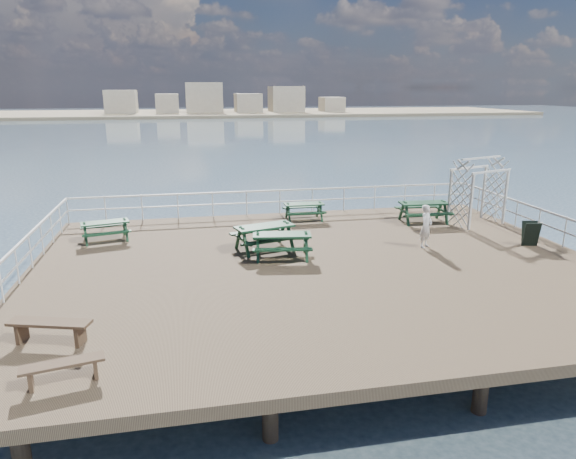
{
  "coord_description": "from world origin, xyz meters",
  "views": [
    {
      "loc": [
        -4.01,
        -14.96,
        5.41
      ],
      "look_at": [
        -0.95,
        0.3,
        1.1
      ],
      "focal_mm": 32.0,
      "sensor_mm": 36.0,
      "label": 1
    }
  ],
  "objects_px": {
    "picnic_table_a": "(105,227)",
    "flat_bench_near": "(63,367)",
    "picnic_table_e": "(264,232)",
    "picnic_table_d": "(282,240)",
    "person": "(426,226)",
    "picnic_table_b": "(304,208)",
    "picnic_table_c": "(424,208)",
    "trellis_arbor": "(478,195)",
    "flat_bench_far": "(50,327)"
  },
  "relations": [
    {
      "from": "picnic_table_a",
      "to": "trellis_arbor",
      "type": "relative_size",
      "value": 0.7
    },
    {
      "from": "flat_bench_near",
      "to": "picnic_table_a",
      "type": "bearing_deg",
      "value": 81.06
    },
    {
      "from": "flat_bench_near",
      "to": "picnic_table_c",
      "type": "bearing_deg",
      "value": 27.33
    },
    {
      "from": "trellis_arbor",
      "to": "person",
      "type": "height_order",
      "value": "trellis_arbor"
    },
    {
      "from": "picnic_table_a",
      "to": "person",
      "type": "height_order",
      "value": "person"
    },
    {
      "from": "picnic_table_c",
      "to": "flat_bench_far",
      "type": "height_order",
      "value": "picnic_table_c"
    },
    {
      "from": "picnic_table_e",
      "to": "flat_bench_near",
      "type": "bearing_deg",
      "value": -139.58
    },
    {
      "from": "picnic_table_a",
      "to": "flat_bench_near",
      "type": "distance_m",
      "value": 9.71
    },
    {
      "from": "picnic_table_c",
      "to": "person",
      "type": "distance_m",
      "value": 3.58
    },
    {
      "from": "picnic_table_a",
      "to": "flat_bench_near",
      "type": "height_order",
      "value": "picnic_table_a"
    },
    {
      "from": "picnic_table_c",
      "to": "person",
      "type": "height_order",
      "value": "person"
    },
    {
      "from": "picnic_table_b",
      "to": "flat_bench_near",
      "type": "relative_size",
      "value": 1.08
    },
    {
      "from": "trellis_arbor",
      "to": "person",
      "type": "distance_m",
      "value": 4.41
    },
    {
      "from": "picnic_table_a",
      "to": "picnic_table_e",
      "type": "relative_size",
      "value": 0.81
    },
    {
      "from": "person",
      "to": "flat_bench_near",
      "type": "bearing_deg",
      "value": 174.59
    },
    {
      "from": "trellis_arbor",
      "to": "flat_bench_far",
      "type": "bearing_deg",
      "value": -171.26
    },
    {
      "from": "flat_bench_near",
      "to": "trellis_arbor",
      "type": "xyz_separation_m",
      "value": [
        14.08,
        9.27,
        0.89
      ]
    },
    {
      "from": "picnic_table_b",
      "to": "person",
      "type": "relative_size",
      "value": 1.1
    },
    {
      "from": "picnic_table_d",
      "to": "flat_bench_far",
      "type": "relative_size",
      "value": 1.14
    },
    {
      "from": "picnic_table_e",
      "to": "person",
      "type": "relative_size",
      "value": 1.56
    },
    {
      "from": "picnic_table_d",
      "to": "picnic_table_e",
      "type": "relative_size",
      "value": 0.89
    },
    {
      "from": "picnic_table_d",
      "to": "flat_bench_far",
      "type": "bearing_deg",
      "value": -133.12
    },
    {
      "from": "picnic_table_b",
      "to": "picnic_table_c",
      "type": "xyz_separation_m",
      "value": [
        4.78,
        -1.38,
        0.1
      ]
    },
    {
      "from": "flat_bench_far",
      "to": "picnic_table_c",
      "type": "bearing_deg",
      "value": 49.62
    },
    {
      "from": "picnic_table_d",
      "to": "flat_bench_near",
      "type": "relative_size",
      "value": 1.36
    },
    {
      "from": "trellis_arbor",
      "to": "picnic_table_b",
      "type": "bearing_deg",
      "value": 145.16
    },
    {
      "from": "picnic_table_c",
      "to": "person",
      "type": "relative_size",
      "value": 1.37
    },
    {
      "from": "picnic_table_c",
      "to": "flat_bench_near",
      "type": "bearing_deg",
      "value": -136.89
    },
    {
      "from": "picnic_table_e",
      "to": "trellis_arbor",
      "type": "distance_m",
      "value": 9.26
    },
    {
      "from": "picnic_table_c",
      "to": "flat_bench_near",
      "type": "distance_m",
      "value": 15.6
    },
    {
      "from": "picnic_table_c",
      "to": "trellis_arbor",
      "type": "distance_m",
      "value": 2.2
    },
    {
      "from": "picnic_table_e",
      "to": "flat_bench_near",
      "type": "distance_m",
      "value": 9.01
    },
    {
      "from": "picnic_table_d",
      "to": "person",
      "type": "distance_m",
      "value": 5.14
    },
    {
      "from": "picnic_table_e",
      "to": "person",
      "type": "bearing_deg",
      "value": -24.46
    },
    {
      "from": "picnic_table_c",
      "to": "person",
      "type": "bearing_deg",
      "value": -110.84
    },
    {
      "from": "picnic_table_b",
      "to": "picnic_table_c",
      "type": "bearing_deg",
      "value": -15.05
    },
    {
      "from": "picnic_table_a",
      "to": "picnic_table_b",
      "type": "bearing_deg",
      "value": -1.73
    },
    {
      "from": "picnic_table_b",
      "to": "person",
      "type": "xyz_separation_m",
      "value": [
        3.29,
        -4.63,
        0.24
      ]
    },
    {
      "from": "picnic_table_b",
      "to": "trellis_arbor",
      "type": "height_order",
      "value": "trellis_arbor"
    },
    {
      "from": "flat_bench_near",
      "to": "person",
      "type": "distance_m",
      "value": 12.49
    },
    {
      "from": "picnic_table_a",
      "to": "flat_bench_far",
      "type": "xyz_separation_m",
      "value": [
        -0.09,
        -7.96,
        -0.13
      ]
    },
    {
      "from": "picnic_table_a",
      "to": "flat_bench_far",
      "type": "relative_size",
      "value": 1.05
    },
    {
      "from": "picnic_table_e",
      "to": "trellis_arbor",
      "type": "relative_size",
      "value": 0.86
    },
    {
      "from": "picnic_table_b",
      "to": "flat_bench_near",
      "type": "distance_m",
      "value": 13.42
    },
    {
      "from": "picnic_table_b",
      "to": "picnic_table_c",
      "type": "relative_size",
      "value": 0.8
    },
    {
      "from": "flat_bench_far",
      "to": "trellis_arbor",
      "type": "relative_size",
      "value": 0.67
    },
    {
      "from": "picnic_table_c",
      "to": "picnic_table_e",
      "type": "bearing_deg",
      "value": -157.42
    },
    {
      "from": "picnic_table_a",
      "to": "flat_bench_near",
      "type": "xyz_separation_m",
      "value": [
        0.52,
        -9.69,
        -0.19
      ]
    },
    {
      "from": "picnic_table_a",
      "to": "picnic_table_e",
      "type": "height_order",
      "value": "picnic_table_e"
    },
    {
      "from": "picnic_table_a",
      "to": "picnic_table_d",
      "type": "height_order",
      "value": "picnic_table_d"
    }
  ]
}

